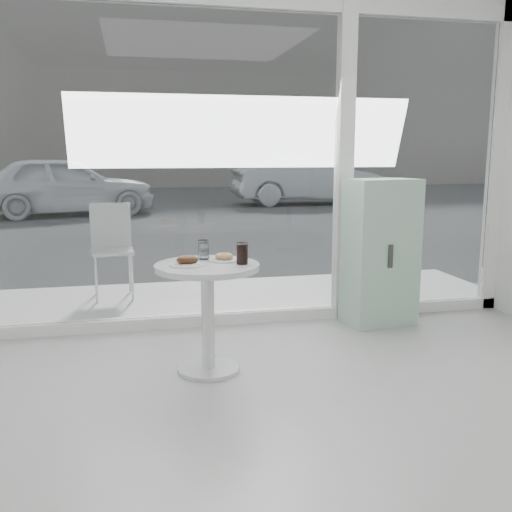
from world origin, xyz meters
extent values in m
cube|color=white|center=(0.00, 3.00, 0.05)|extent=(5.00, 0.12, 0.10)
cube|color=white|center=(2.44, 3.00, 1.50)|extent=(0.12, 0.12, 3.00)
cube|color=white|center=(0.90, 3.00, 1.50)|extent=(0.14, 0.14, 3.00)
cube|color=white|center=(-0.77, 3.00, 1.40)|extent=(3.21, 0.02, 2.60)
cube|color=white|center=(1.67, 3.00, 1.40)|extent=(1.41, 0.02, 2.60)
cylinder|color=silver|center=(-0.50, 1.90, 0.01)|extent=(0.44, 0.44, 0.03)
cylinder|color=silver|center=(-0.50, 1.90, 0.37)|extent=(0.09, 0.09, 0.70)
cylinder|color=white|center=(-0.50, 1.90, 0.75)|extent=(0.72, 0.72, 0.04)
cube|color=white|center=(0.00, 3.80, 0.03)|extent=(5.60, 1.60, 0.05)
cube|color=#323232|center=(0.00, 16.00, 0.00)|extent=(40.00, 24.00, 0.00)
cube|color=gray|center=(0.00, 25.00, 4.00)|extent=(40.00, 2.00, 8.00)
cube|color=#A3D0B7|center=(1.16, 2.73, 0.65)|extent=(0.65, 0.47, 1.30)
cube|color=#333333|center=(1.16, 2.52, 0.65)|extent=(0.04, 0.02, 0.20)
cylinder|color=silver|center=(-1.36, 3.83, 0.28)|extent=(0.02, 0.02, 0.47)
cylinder|color=silver|center=(-1.01, 3.86, 0.28)|extent=(0.02, 0.02, 0.47)
cylinder|color=silver|center=(-1.38, 4.18, 0.28)|extent=(0.02, 0.02, 0.47)
cylinder|color=silver|center=(-1.03, 4.21, 0.28)|extent=(0.02, 0.02, 0.47)
cube|color=silver|center=(-1.20, 4.02, 0.53)|extent=(0.44, 0.44, 0.03)
cube|color=silver|center=(-1.21, 4.22, 0.78)|extent=(0.42, 0.05, 0.47)
imported|color=white|center=(-2.58, 12.92, 0.74)|extent=(4.62, 2.70, 1.48)
imported|color=#AEB1B6|center=(4.25, 14.62, 0.74)|extent=(4.52, 1.63, 1.48)
cylinder|color=white|center=(-0.64, 1.88, 0.78)|extent=(0.25, 0.25, 0.01)
cube|color=white|center=(-0.62, 1.87, 0.79)|extent=(0.13, 0.12, 0.00)
ellipsoid|color=black|center=(-0.64, 1.88, 0.81)|extent=(0.15, 0.12, 0.06)
ellipsoid|color=black|center=(-0.60, 1.90, 0.81)|extent=(0.07, 0.07, 0.04)
cylinder|color=white|center=(-0.37, 1.99, 0.78)|extent=(0.22, 0.22, 0.01)
torus|color=tan|center=(-0.37, 1.99, 0.80)|extent=(0.13, 0.13, 0.04)
cylinder|color=white|center=(-0.50, 2.08, 0.83)|extent=(0.07, 0.07, 0.12)
cylinder|color=white|center=(-0.50, 2.08, 0.80)|extent=(0.06, 0.06, 0.06)
cylinder|color=white|center=(-0.49, 2.15, 0.83)|extent=(0.08, 0.08, 0.13)
cylinder|color=white|center=(-0.49, 2.15, 0.81)|extent=(0.07, 0.07, 0.07)
cylinder|color=white|center=(-0.26, 1.85, 0.84)|extent=(0.08, 0.08, 0.15)
cylinder|color=black|center=(-0.26, 1.85, 0.84)|extent=(0.07, 0.07, 0.13)
camera|label=1|loc=(-1.00, -1.91, 1.52)|focal=40.00mm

